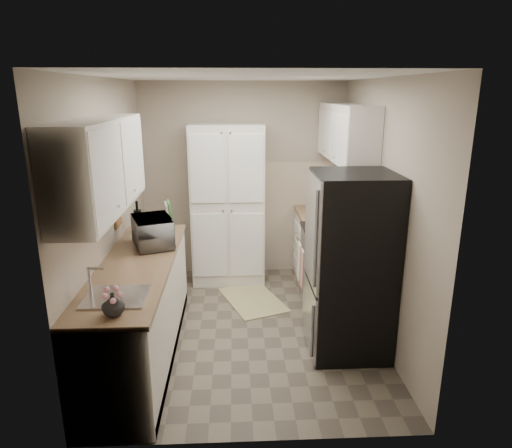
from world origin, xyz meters
name	(u,v)px	position (x,y,z in m)	size (l,w,h in m)	color
ground	(247,328)	(0.00, 0.00, 0.00)	(3.20, 3.20, 0.00)	#665B4C
room_shell	(244,174)	(-0.02, -0.01, 1.63)	(2.64, 3.24, 2.52)	#B7A894
pantry_cabinet	(228,205)	(-0.20, 1.32, 1.00)	(0.90, 0.55, 2.00)	silver
base_cabinet_left	(140,311)	(-0.99, -0.43, 0.44)	(0.60, 2.30, 0.88)	silver
countertop_left	(137,264)	(-0.99, -0.43, 0.90)	(0.63, 2.33, 0.04)	#846647
base_cabinet_right	(322,249)	(0.99, 1.19, 0.44)	(0.60, 0.80, 0.88)	silver
countertop_right	(323,214)	(0.99, 1.19, 0.90)	(0.63, 0.83, 0.04)	#846647
electric_range	(334,270)	(0.97, 0.39, 0.48)	(0.71, 0.78, 1.13)	#B7B7BC
refrigerator	(351,265)	(0.94, -0.41, 0.85)	(0.70, 0.72, 1.70)	#B7B7BC
microwave	(153,232)	(-0.91, 0.02, 1.06)	(0.51, 0.35, 0.28)	silver
wine_bottle	(138,219)	(-1.14, 0.44, 1.08)	(0.08, 0.08, 0.32)	black
flower_vase	(113,304)	(-0.94, -1.43, 1.00)	(0.15, 0.15, 0.16)	silver
cutting_board	(171,215)	(-0.81, 0.61, 1.07)	(0.02, 0.24, 0.30)	green
toaster_oven	(329,200)	(1.09, 1.34, 1.05)	(0.34, 0.44, 0.25)	#BCBDC2
fruit_basket	(331,186)	(1.10, 1.31, 1.23)	(0.29, 0.29, 0.12)	#F36803
kitchen_mat	(253,300)	(0.09, 0.66, 0.01)	(0.56, 0.90, 0.01)	tan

